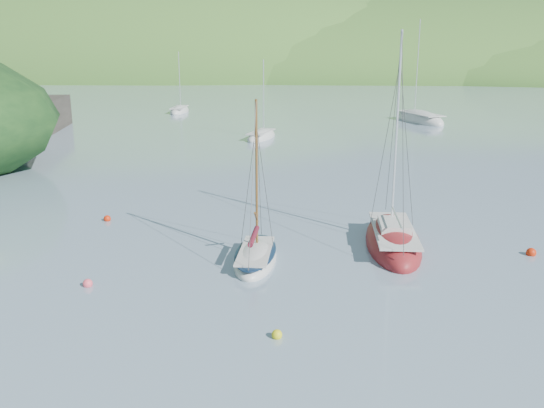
# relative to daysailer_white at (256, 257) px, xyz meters

# --- Properties ---
(ground) EXTENTS (700.00, 700.00, 0.00)m
(ground) POSITION_rel_daysailer_white_xyz_m (-1.21, -6.60, -0.20)
(ground) COLOR gray
(ground) RESTS_ON ground
(shoreline_hills) EXTENTS (690.00, 135.00, 56.00)m
(shoreline_hills) POSITION_rel_daysailer_white_xyz_m (-10.87, 165.82, -0.20)
(shoreline_hills) COLOR #2D6526
(shoreline_hills) RESTS_ON ground
(daysailer_white) EXTENTS (1.96, 5.30, 8.13)m
(daysailer_white) POSITION_rel_daysailer_white_xyz_m (0.00, 0.00, 0.00)
(daysailer_white) COLOR silver
(daysailer_white) RESTS_ON ground
(sloop_red) EXTENTS (2.83, 7.86, 11.57)m
(sloop_red) POSITION_rel_daysailer_white_xyz_m (6.71, 2.79, 0.02)
(sloop_red) COLOR maroon
(sloop_red) RESTS_ON ground
(distant_sloop_a) EXTENTS (3.55, 6.48, 8.77)m
(distant_sloop_a) POSITION_rel_daysailer_white_xyz_m (-3.63, 35.94, -0.04)
(distant_sloop_a) COLOR silver
(distant_sloop_a) RESTS_ON ground
(distant_sloop_b) EXTENTS (7.00, 9.98, 13.50)m
(distant_sloop_b) POSITION_rel_daysailer_white_xyz_m (14.73, 50.62, 0.02)
(distant_sloop_b) COLOR silver
(distant_sloop_b) RESTS_ON ground
(distant_sloop_c) EXTENTS (2.29, 6.37, 9.06)m
(distant_sloop_c) POSITION_rel_daysailer_white_xyz_m (-17.58, 57.43, -0.03)
(distant_sloop_c) COLOR silver
(distant_sloop_c) RESTS_ON ground
(mooring_buoys) EXTENTS (23.11, 13.62, 0.48)m
(mooring_buoys) POSITION_rel_daysailer_white_xyz_m (1.38, -0.10, -0.08)
(mooring_buoys) COLOR yellow
(mooring_buoys) RESTS_ON ground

